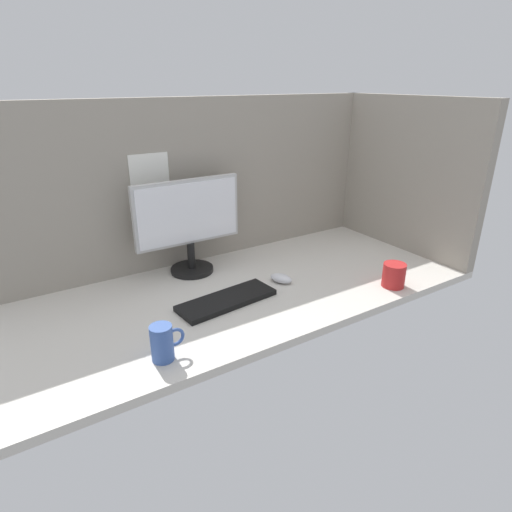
# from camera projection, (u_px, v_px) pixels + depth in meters

# --- Properties ---
(ground_plane) EXTENTS (1.80, 0.80, 0.03)m
(ground_plane) POSITION_uv_depth(u_px,v_px,m) (245.00, 290.00, 1.70)
(ground_plane) COLOR beige
(cubicle_wall_back) EXTENTS (1.80, 0.06, 0.70)m
(cubicle_wall_back) POSITION_uv_depth(u_px,v_px,m) (199.00, 182.00, 1.86)
(cubicle_wall_back) COLOR gray
(cubicle_wall_back) RESTS_ON ground_plane
(cubicle_wall_side) EXTENTS (0.05, 0.80, 0.70)m
(cubicle_wall_side) POSITION_uv_depth(u_px,v_px,m) (404.00, 175.00, 2.00)
(cubicle_wall_side) COLOR gray
(cubicle_wall_side) RESTS_ON ground_plane
(monitor) EXTENTS (0.45, 0.18, 0.39)m
(monitor) POSITION_uv_depth(u_px,v_px,m) (188.00, 222.00, 1.75)
(monitor) COLOR black
(monitor) RESTS_ON ground_plane
(keyboard) EXTENTS (0.38, 0.17, 0.02)m
(keyboard) POSITION_uv_depth(u_px,v_px,m) (227.00, 300.00, 1.57)
(keyboard) COLOR black
(keyboard) RESTS_ON ground_plane
(mouse) EXTENTS (0.09, 0.11, 0.03)m
(mouse) POSITION_uv_depth(u_px,v_px,m) (281.00, 278.00, 1.73)
(mouse) COLOR silver
(mouse) RESTS_ON ground_plane
(mug_red_plastic) EXTENTS (0.09, 0.09, 0.09)m
(mug_red_plastic) POSITION_uv_depth(u_px,v_px,m) (394.00, 275.00, 1.68)
(mug_red_plastic) COLOR red
(mug_red_plastic) RESTS_ON ground_plane
(mug_ceramic_blue) EXTENTS (0.10, 0.07, 0.11)m
(mug_ceramic_blue) POSITION_uv_depth(u_px,v_px,m) (163.00, 343.00, 1.24)
(mug_ceramic_blue) COLOR #38569E
(mug_ceramic_blue) RESTS_ON ground_plane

